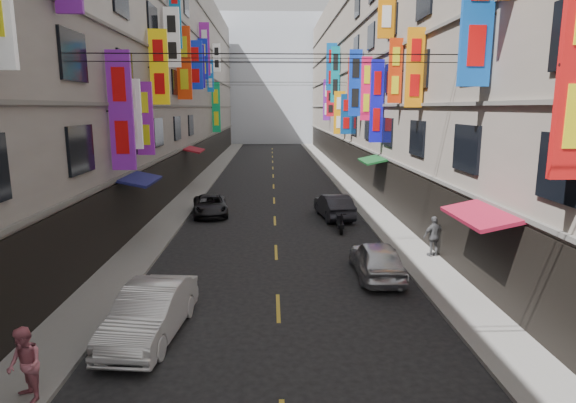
{
  "coord_description": "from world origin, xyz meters",
  "views": [
    {
      "loc": [
        -0.2,
        3.64,
        6.26
      ],
      "look_at": [
        0.08,
        11.5,
        4.72
      ],
      "focal_mm": 30.0,
      "sensor_mm": 36.0,
      "label": 1
    }
  ],
  "objects": [
    {
      "name": "sidewalk_left",
      "position": [
        -6.0,
        42.0,
        0.06
      ],
      "size": [
        2.0,
        90.0,
        0.12
      ],
      "primitive_type": "cube",
      "color": "slate",
      "rests_on": "ground"
    },
    {
      "name": "sidewalk_right",
      "position": [
        6.0,
        42.0,
        0.06
      ],
      "size": [
        2.0,
        90.0,
        0.12
      ],
      "primitive_type": "cube",
      "color": "slate",
      "rests_on": "ground"
    },
    {
      "name": "building_row_left",
      "position": [
        -11.99,
        42.0,
        9.49
      ],
      "size": [
        10.14,
        90.0,
        19.0
      ],
      "color": "gray",
      "rests_on": "ground"
    },
    {
      "name": "building_row_right",
      "position": [
        11.99,
        42.0,
        9.49
      ],
      "size": [
        10.14,
        90.0,
        19.0
      ],
      "color": "gray",
      "rests_on": "ground"
    },
    {
      "name": "haze_block",
      "position": [
        0.0,
        92.0,
        11.0
      ],
      "size": [
        18.0,
        8.0,
        22.0
      ],
      "primitive_type": "cube",
      "color": "silver",
      "rests_on": "ground"
    },
    {
      "name": "shop_signage",
      "position": [
        0.03,
        35.59,
        9.01
      ],
      "size": [
        14.0,
        55.0,
        11.64
      ],
      "color": "#0F4DB0",
      "rests_on": "ground"
    },
    {
      "name": "street_awnings",
      "position": [
        -1.26,
        26.0,
        3.0
      ],
      "size": [
        13.99,
        35.2,
        0.41
      ],
      "color": "#134412",
      "rests_on": "ground"
    },
    {
      "name": "overhead_cables",
      "position": [
        0.0,
        30.0,
        8.8
      ],
      "size": [
        14.0,
        38.04,
        1.24
      ],
      "color": "black",
      "rests_on": "ground"
    },
    {
      "name": "lane_markings",
      "position": [
        0.0,
        39.0,
        0.0
      ],
      "size": [
        0.12,
        80.2,
        0.01
      ],
      "color": "gold",
      "rests_on": "ground"
    },
    {
      "name": "scooter_far_right",
      "position": [
        3.32,
        27.5,
        0.44
      ],
      "size": [
        0.5,
        1.8,
        1.14
      ],
      "rotation": [
        0.0,
        0.0,
        3.09
      ],
      "color": "black",
      "rests_on": "ground"
    },
    {
      "name": "car_left_mid",
      "position": [
        -3.55,
        16.18,
        0.72
      ],
      "size": [
        2.01,
        4.53,
        1.45
      ],
      "primitive_type": "imported",
      "rotation": [
        0.0,
        0.0,
        -0.11
      ],
      "color": "silver",
      "rests_on": "ground"
    },
    {
      "name": "car_left_far",
      "position": [
        -3.81,
        31.6,
        0.59
      ],
      "size": [
        2.55,
        4.46,
        1.17
      ],
      "primitive_type": "imported",
      "rotation": [
        0.0,
        0.0,
        0.15
      ],
      "color": "black",
      "rests_on": "ground"
    },
    {
      "name": "car_right_mid",
      "position": [
        3.75,
        20.76,
        0.69
      ],
      "size": [
        1.69,
        4.08,
        1.38
      ],
      "primitive_type": "imported",
      "rotation": [
        0.0,
        0.0,
        3.13
      ],
      "color": "silver",
      "rests_on": "ground"
    },
    {
      "name": "car_right_far",
      "position": [
        3.4,
        30.57,
        0.7
      ],
      "size": [
        1.99,
        4.4,
        1.4
      ],
      "primitive_type": "imported",
      "rotation": [
        0.0,
        0.0,
        3.26
      ],
      "color": "#25252D",
      "rests_on": "ground"
    },
    {
      "name": "pedestrian_lfar",
      "position": [
        -5.4,
        13.07,
        0.95
      ],
      "size": [
        0.96,
        0.96,
        1.65
      ],
      "primitive_type": "imported",
      "rotation": [
        0.0,
        0.0,
        -0.79
      ],
      "color": "#CD6C7D",
      "rests_on": "sidewalk_left"
    },
    {
      "name": "pedestrian_rfar",
      "position": [
        6.6,
        22.85,
        0.98
      ],
      "size": [
        1.12,
        0.82,
        1.71
      ],
      "primitive_type": "imported",
      "rotation": [
        0.0,
        0.0,
        3.41
      ],
      "color": "#505052",
      "rests_on": "sidewalk_right"
    }
  ]
}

